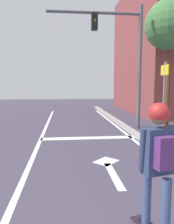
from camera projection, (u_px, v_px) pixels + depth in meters
name	position (u px, v px, depth m)	size (l,w,h in m)	color
lane_line_center	(35.00, 153.00, 6.09)	(0.12, 20.00, 0.01)	silver
lane_line_curbside	(147.00, 150.00, 6.41)	(0.12, 20.00, 0.01)	silver
stop_bar	(88.00, 138.00, 7.85)	(3.33, 0.40, 0.01)	silver
lane_arrow_stem	(114.00, 175.00, 4.60)	(0.16, 1.40, 0.01)	silver
lane_arrow_head	(106.00, 161.00, 5.44)	(0.56, 0.44, 0.01)	silver
curb_strip	(155.00, 147.00, 6.42)	(0.24, 24.00, 0.14)	#9A9993
skater	(159.00, 154.00, 2.55)	(0.43, 0.60, 1.59)	#3D4C77
traffic_signal_mast	(121.00, 47.00, 9.08)	(3.90, 0.34, 5.08)	#55575E
street_sign_post	(164.00, 92.00, 6.69)	(0.06, 0.44, 2.56)	slate
roadside_tree	(170.00, 26.00, 9.70)	(2.22, 2.22, 5.60)	brown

